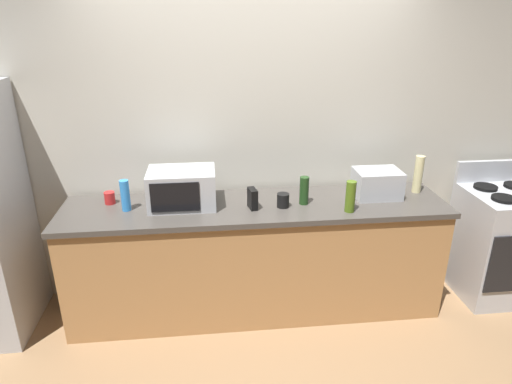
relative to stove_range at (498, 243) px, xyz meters
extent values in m
plane|color=#93704C|center=(-2.00, -0.40, -0.46)|extent=(8.00, 8.00, 0.00)
cube|color=beige|center=(-2.00, 0.41, 0.89)|extent=(6.40, 0.10, 2.70)
cube|color=#B27F4C|center=(-2.00, 0.00, -0.03)|extent=(2.80, 0.60, 0.86)
cube|color=#47423D|center=(-2.00, 0.00, 0.42)|extent=(2.84, 0.64, 0.04)
cube|color=#B7BABF|center=(0.00, 0.00, -0.01)|extent=(0.60, 0.60, 0.90)
cube|color=#B7BABF|center=(0.00, 0.28, 0.53)|extent=(0.60, 0.04, 0.18)
cylinder|color=black|center=(-0.13, -0.12, 0.45)|extent=(0.18, 0.18, 0.02)
cylinder|color=black|center=(-0.13, 0.12, 0.45)|extent=(0.18, 0.18, 0.02)
cube|color=#B7BABF|center=(-2.53, 0.05, 0.57)|extent=(0.48, 0.34, 0.27)
cube|color=black|center=(-2.57, -0.12, 0.57)|extent=(0.34, 0.01, 0.21)
cube|color=#B7BABF|center=(-1.07, 0.06, 0.54)|extent=(0.34, 0.26, 0.21)
cube|color=black|center=(-2.03, -0.06, 0.51)|extent=(0.07, 0.12, 0.15)
cylinder|color=beige|center=(-0.72, 0.11, 0.59)|extent=(0.07, 0.07, 0.29)
cylinder|color=#1E3F19|center=(-1.65, -0.02, 0.54)|extent=(0.07, 0.07, 0.21)
cylinder|color=#4C6B19|center=(-1.35, -0.19, 0.55)|extent=(0.07, 0.07, 0.23)
cylinder|color=#338CE5|center=(-2.93, 0.00, 0.55)|extent=(0.06, 0.06, 0.23)
cylinder|color=black|center=(-1.81, -0.06, 0.49)|extent=(0.09, 0.09, 0.10)
cylinder|color=red|center=(-3.07, 0.14, 0.48)|extent=(0.08, 0.08, 0.09)
camera|label=1|loc=(-2.33, -3.02, 1.76)|focal=31.51mm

